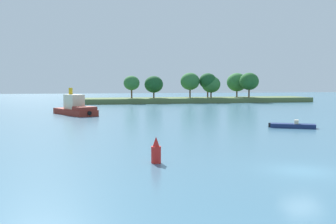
{
  "coord_description": "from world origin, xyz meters",
  "views": [
    {
      "loc": [
        -13.93,
        -22.56,
        5.68
      ],
      "look_at": [
        -0.62,
        37.06,
        1.2
      ],
      "focal_mm": 41.99,
      "sensor_mm": 36.0,
      "label": 1
    }
  ],
  "objects": [
    {
      "name": "ground_plane",
      "position": [
        0.0,
        0.0,
        0.0
      ],
      "size": [
        400.0,
        400.0,
        0.0
      ],
      "primitive_type": "plane",
      "color": "teal"
    },
    {
      "name": "channel_buoy_red",
      "position": [
        -8.73,
        4.62,
        0.81
      ],
      "size": [
        0.7,
        0.7,
        1.9
      ],
      "color": "red",
      "rests_on": "ground"
    },
    {
      "name": "tugboat",
      "position": [
        -14.86,
        49.92,
        1.22
      ],
      "size": [
        8.12,
        11.74,
        4.85
      ],
      "color": "maroon",
      "rests_on": "ground"
    },
    {
      "name": "treeline_island",
      "position": [
        20.64,
        89.82,
        3.06
      ],
      "size": [
        71.55,
        12.88,
        8.86
      ],
      "color": "#566B3D",
      "rests_on": "ground"
    },
    {
      "name": "small_motorboat",
      "position": [
        12.45,
        22.53,
        0.29
      ],
      "size": [
        5.58,
        4.15,
        1.03
      ],
      "color": "navy",
      "rests_on": "ground"
    }
  ]
}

